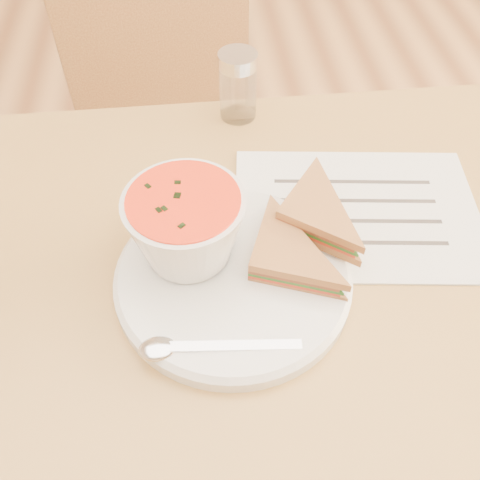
{
  "coord_description": "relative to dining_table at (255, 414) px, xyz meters",
  "views": [
    {
      "loc": [
        -0.06,
        -0.35,
        1.24
      ],
      "look_at": [
        -0.02,
        0.02,
        0.8
      ],
      "focal_mm": 40.0,
      "sensor_mm": 36.0,
      "label": 1
    }
  ],
  "objects": [
    {
      "name": "soup_bowl",
      "position": [
        -0.08,
        0.04,
        0.44
      ],
      "size": [
        0.14,
        0.14,
        0.09
      ],
      "primitive_type": null,
      "rotation": [
        0.0,
        0.0,
        -0.12
      ],
      "color": "silver",
      "rests_on": "plate"
    },
    {
      "name": "condiment_shaker",
      "position": [
        0.01,
        0.31,
        0.43
      ],
      "size": [
        0.06,
        0.06,
        0.1
      ],
      "primitive_type": null,
      "rotation": [
        0.0,
        0.0,
        0.12
      ],
      "color": "silver",
      "rests_on": "dining_table"
    },
    {
      "name": "paper_menu",
      "position": [
        0.13,
        0.1,
        0.38
      ],
      "size": [
        0.33,
        0.26,
        0.0
      ],
      "primitive_type": null,
      "rotation": [
        0.0,
        0.0,
        -0.12
      ],
      "color": "silver",
      "rests_on": "dining_table"
    },
    {
      "name": "chair_far",
      "position": [
        -0.07,
        0.52,
        0.07
      ],
      "size": [
        0.5,
        0.5,
        0.9
      ],
      "primitive_type": null,
      "rotation": [
        0.0,
        0.0,
        3.43
      ],
      "color": "#5A331B",
      "rests_on": "floor"
    },
    {
      "name": "plate",
      "position": [
        -0.03,
        0.0,
        0.38
      ],
      "size": [
        0.31,
        0.31,
        0.02
      ],
      "primitive_type": null,
      "rotation": [
        0.0,
        0.0,
        0.18
      ],
      "color": "silver",
      "rests_on": "dining_table"
    },
    {
      "name": "sandwich_half_b",
      "position": [
        0.02,
        0.05,
        0.42
      ],
      "size": [
        0.15,
        0.15,
        0.03
      ],
      "primitive_type": null,
      "rotation": [
        0.0,
        0.0,
        -0.64
      ],
      "color": "#BB7042",
      "rests_on": "plate"
    },
    {
      "name": "sandwich_half_a",
      "position": [
        -0.02,
        -0.01,
        0.41
      ],
      "size": [
        0.14,
        0.14,
        0.03
      ],
      "primitive_type": null,
      "rotation": [
        0.0,
        0.0,
        -0.36
      ],
      "color": "#BB7042",
      "rests_on": "plate"
    },
    {
      "name": "dining_table",
      "position": [
        0.0,
        0.0,
        0.0
      ],
      "size": [
        1.0,
        0.7,
        0.75
      ],
      "primitive_type": null,
      "color": "brown",
      "rests_on": "floor"
    },
    {
      "name": "spoon",
      "position": [
        -0.06,
        -0.09,
        0.4
      ],
      "size": [
        0.19,
        0.05,
        0.01
      ],
      "primitive_type": null,
      "rotation": [
        0.0,
        0.0,
        -0.07
      ],
      "color": "silver",
      "rests_on": "plate"
    }
  ]
}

